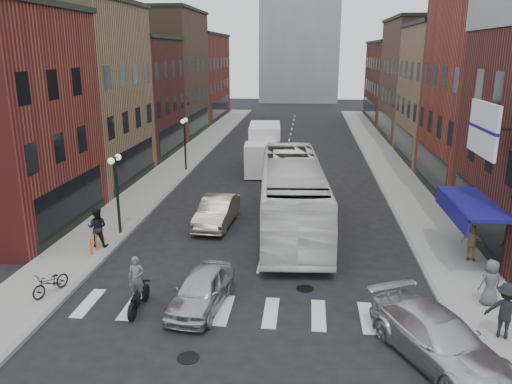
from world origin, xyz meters
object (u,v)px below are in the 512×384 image
Objects in this scene: ped_left_solo at (97,227)px; transit_bus at (292,194)px; sedan_left_far at (217,212)px; parked_bicycle at (51,283)px; sedan_left_near at (201,289)px; ped_right_b at (472,243)px; box_truck at (264,148)px; billboard_sign at (486,131)px; ped_right_c at (491,282)px; streetlamp_far at (185,134)px; bike_rack at (94,245)px; streetlamp_near at (116,180)px; curb_car at (438,338)px; motorcycle_rider at (137,286)px; ped_right_a at (506,310)px.

transit_bus is at bearing -159.52° from ped_left_solo.
parked_bicycle is (-4.79, -8.67, -0.17)m from sedan_left_far.
ped_right_b reaches higher than sedan_left_near.
sedan_left_far is (-1.02, 8.84, 0.07)m from sedan_left_near.
billboard_sign is at bearing -65.99° from box_truck.
sedan_left_near is at bearing -94.71° from box_truck.
box_truck is 0.60× the size of transit_bus.
sedan_left_near is at bearing -112.60° from transit_bus.
ped_left_solo is 1.10× the size of ped_right_c.
streetlamp_far is 25.56m from ped_right_c.
ped_right_b is (16.61, -15.80, -1.96)m from streetlamp_far.
sedan_left_near is (-2.96, -8.97, -1.14)m from transit_bus.
box_truck is at bearing 94.75° from parked_bicycle.
parked_bicycle is at bearing -89.59° from bike_rack.
ped_left_solo is at bearing -113.83° from box_truck.
ped_right_c is at bearing -30.71° from sedan_left_far.
streetlamp_far reaches higher than transit_bus.
box_truck is at bearing 68.99° from streetlamp_near.
parked_bicycle is at bearing -109.41° from box_truck.
box_truck is 25.86m from curb_car.
bike_rack is 5.93m from motorcycle_rider.
streetlamp_far is 2.55× the size of ped_right_b.
bike_rack is 0.38× the size of motorcycle_rider.
curb_car is 3.18× the size of ped_right_b.
billboard_sign is at bearing -41.72° from transit_bus.
streetlamp_near is 2.40× the size of ped_right_c.
streetlamp_far is at bearing 132.41° from billboard_sign.
sedan_left_near is 8.13m from curb_car.
motorcycle_rider is 1.11× the size of ped_left_solo.
curb_car is 13.82m from parked_bicycle.
ped_right_a is (15.76, -22.00, -1.83)m from streetlamp_far.
streetlamp_near reaches higher than motorcycle_rider.
curb_car is at bearing 93.86° from ped_right_b.
motorcycle_rider is at bearing 120.91° from ped_left_solo.
ped_right_a reaches higher than parked_bicycle.
streetlamp_near reaches higher than bike_rack.
ped_left_solo is at bearing 147.76° from sedan_left_near.
curb_car is (9.93, -1.96, -0.24)m from motorcycle_rider.
ped_right_c is (10.11, -21.23, -0.67)m from box_truck.
sedan_left_far is 0.90× the size of curb_car.
sedan_left_far is 2.45× the size of ped_left_solo.
motorcycle_rider is at bearing -10.97° from ped_right_c.
transit_bus is at bearing 142.65° from billboard_sign.
sedan_left_near is 7.76m from ped_left_solo.
billboard_sign is at bearing 25.22° from sedan_left_near.
streetlamp_near is 5.48m from sedan_left_far.
box_truck reaches higher than curb_car.
transit_bus reaches higher than ped_right_b.
sedan_left_far is 14.97m from ped_right_a.
ped_right_b reaches higher than bike_rack.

